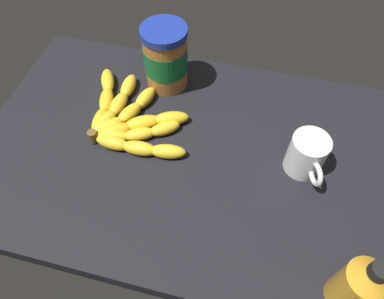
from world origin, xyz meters
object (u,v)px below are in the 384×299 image
Objects in this scene: honey_bottle at (359,285)px; coffee_mug at (307,155)px; banana_bunch at (128,120)px; peanut_butter_jar at (166,57)px.

honey_bottle is 1.41× the size of coffee_mug.
peanut_butter_jar is at bearing 72.30° from banana_bunch.
banana_bunch is at bearing 176.83° from coffee_mug.
banana_bunch is 54.74cm from honey_bottle.
honey_bottle reaches higher than coffee_mug.
banana_bunch is 1.78× the size of honey_bottle.
coffee_mug is (38.98, -2.16, 2.94)cm from banana_bunch.
banana_bunch is 16.93cm from peanut_butter_jar.
coffee_mug is (34.21, -17.10, -3.41)cm from peanut_butter_jar.
peanut_butter_jar reaches higher than honey_bottle.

